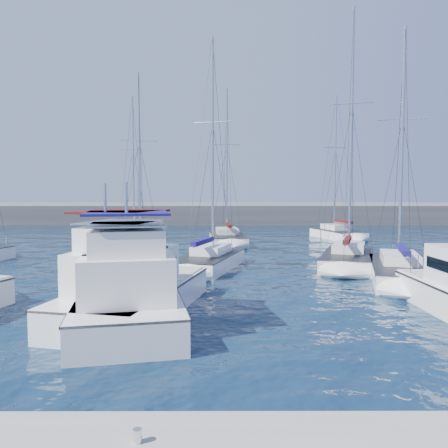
{
  "coord_description": "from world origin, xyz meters",
  "views": [
    {
      "loc": [
        1.49,
        -18.31,
        4.93
      ],
      "look_at": [
        1.56,
        9.33,
        3.0
      ],
      "focal_mm": 35.0,
      "sensor_mm": 36.0,
      "label": 1
    }
  ],
  "objects_px": {
    "sailboat_mid_d": "(348,258)",
    "sailboat_back_c": "(337,234)",
    "sailboat_back_b": "(227,239)",
    "sailboat_mid_b": "(141,254)",
    "sailboat_mid_c": "(209,261)",
    "sailboat_mid_e": "(400,272)",
    "motor_yacht_port_inner": "(129,295)",
    "motor_yacht_stbd_inner": "(132,288)",
    "sailboat_back_a": "(132,238)"
  },
  "relations": [
    {
      "from": "sailboat_mid_d",
      "to": "sailboat_back_c",
      "type": "distance_m",
      "value": 18.84
    },
    {
      "from": "sailboat_back_b",
      "to": "sailboat_back_c",
      "type": "xyz_separation_m",
      "value": [
        12.11,
        5.15,
        0.01
      ]
    },
    {
      "from": "sailboat_mid_b",
      "to": "sailboat_back_c",
      "type": "relative_size",
      "value": 0.88
    },
    {
      "from": "sailboat_mid_c",
      "to": "sailboat_mid_e",
      "type": "height_order",
      "value": "sailboat_mid_c"
    },
    {
      "from": "sailboat_mid_d",
      "to": "sailboat_back_c",
      "type": "height_order",
      "value": "sailboat_mid_d"
    },
    {
      "from": "motor_yacht_port_inner",
      "to": "motor_yacht_stbd_inner",
      "type": "height_order",
      "value": "same"
    },
    {
      "from": "sailboat_mid_e",
      "to": "sailboat_back_b",
      "type": "relative_size",
      "value": 0.94
    },
    {
      "from": "sailboat_mid_b",
      "to": "sailboat_mid_c",
      "type": "relative_size",
      "value": 0.91
    },
    {
      "from": "sailboat_mid_b",
      "to": "sailboat_mid_c",
      "type": "height_order",
      "value": "sailboat_mid_c"
    },
    {
      "from": "sailboat_mid_b",
      "to": "sailboat_back_b",
      "type": "xyz_separation_m",
      "value": [
        6.4,
        11.0,
        0.01
      ]
    },
    {
      "from": "sailboat_mid_b",
      "to": "sailboat_mid_c",
      "type": "xyz_separation_m",
      "value": [
        5.08,
        -3.19,
        0.02
      ]
    },
    {
      "from": "sailboat_mid_e",
      "to": "sailboat_back_c",
      "type": "height_order",
      "value": "sailboat_back_c"
    },
    {
      "from": "sailboat_mid_c",
      "to": "sailboat_mid_e",
      "type": "bearing_deg",
      "value": -3.38
    },
    {
      "from": "motor_yacht_port_inner",
      "to": "sailboat_back_a",
      "type": "height_order",
      "value": "sailboat_back_a"
    },
    {
      "from": "sailboat_back_c",
      "to": "sailboat_back_a",
      "type": "bearing_deg",
      "value": 178.65
    },
    {
      "from": "sailboat_mid_b",
      "to": "sailboat_mid_c",
      "type": "distance_m",
      "value": 6.0
    },
    {
      "from": "sailboat_back_b",
      "to": "sailboat_mid_e",
      "type": "bearing_deg",
      "value": -66.79
    },
    {
      "from": "sailboat_mid_d",
      "to": "motor_yacht_port_inner",
      "type": "bearing_deg",
      "value": -113.12
    },
    {
      "from": "motor_yacht_port_inner",
      "to": "sailboat_mid_c",
      "type": "relative_size",
      "value": 0.59
    },
    {
      "from": "motor_yacht_port_inner",
      "to": "sailboat_mid_b",
      "type": "relative_size",
      "value": 0.65
    },
    {
      "from": "sailboat_mid_b",
      "to": "motor_yacht_port_inner",
      "type": "bearing_deg",
      "value": -94.29
    },
    {
      "from": "sailboat_back_a",
      "to": "sailboat_back_b",
      "type": "distance_m",
      "value": 9.45
    },
    {
      "from": "motor_yacht_stbd_inner",
      "to": "sailboat_mid_c",
      "type": "bearing_deg",
      "value": 88.35
    },
    {
      "from": "sailboat_mid_b",
      "to": "sailboat_back_a",
      "type": "bearing_deg",
      "value": 91.39
    },
    {
      "from": "motor_yacht_port_inner",
      "to": "sailboat_mid_c",
      "type": "xyz_separation_m",
      "value": [
        2.65,
        12.17,
        -0.59
      ]
    },
    {
      "from": "motor_yacht_port_inner",
      "to": "sailboat_back_b",
      "type": "height_order",
      "value": "sailboat_back_b"
    },
    {
      "from": "sailboat_mid_c",
      "to": "sailboat_back_c",
      "type": "height_order",
      "value": "sailboat_back_c"
    },
    {
      "from": "sailboat_mid_c",
      "to": "sailboat_mid_d",
      "type": "relative_size",
      "value": 0.87
    },
    {
      "from": "sailboat_mid_b",
      "to": "sailboat_back_a",
      "type": "xyz_separation_m",
      "value": [
        -3.03,
        11.55,
        0.01
      ]
    },
    {
      "from": "motor_yacht_port_inner",
      "to": "sailboat_back_c",
      "type": "bearing_deg",
      "value": 51.55
    },
    {
      "from": "sailboat_mid_b",
      "to": "sailboat_mid_e",
      "type": "height_order",
      "value": "sailboat_mid_e"
    },
    {
      "from": "motor_yacht_stbd_inner",
      "to": "sailboat_back_b",
      "type": "bearing_deg",
      "value": 93.32
    },
    {
      "from": "sailboat_mid_b",
      "to": "sailboat_mid_e",
      "type": "distance_m",
      "value": 17.49
    },
    {
      "from": "sailboat_back_b",
      "to": "motor_yacht_stbd_inner",
      "type": "bearing_deg",
      "value": -104.03
    },
    {
      "from": "sailboat_back_a",
      "to": "motor_yacht_stbd_inner",
      "type": "bearing_deg",
      "value": -74.69
    },
    {
      "from": "sailboat_mid_e",
      "to": "sailboat_mid_c",
      "type": "bearing_deg",
      "value": 176.95
    },
    {
      "from": "sailboat_mid_e",
      "to": "sailboat_back_a",
      "type": "distance_m",
      "value": 26.62
    },
    {
      "from": "sailboat_mid_b",
      "to": "sailboat_back_c",
      "type": "height_order",
      "value": "sailboat_back_c"
    },
    {
      "from": "motor_yacht_port_inner",
      "to": "sailboat_mid_d",
      "type": "distance_m",
      "value": 17.78
    },
    {
      "from": "motor_yacht_stbd_inner",
      "to": "sailboat_back_c",
      "type": "bearing_deg",
      "value": 74.41
    },
    {
      "from": "motor_yacht_port_inner",
      "to": "sailboat_mid_d",
      "type": "height_order",
      "value": "sailboat_mid_d"
    },
    {
      "from": "sailboat_mid_b",
      "to": "sailboat_mid_e",
      "type": "bearing_deg",
      "value": -37.13
    },
    {
      "from": "sailboat_mid_d",
      "to": "sailboat_back_b",
      "type": "distance_m",
      "value": 15.5
    },
    {
      "from": "sailboat_mid_b",
      "to": "sailboat_mid_d",
      "type": "distance_m",
      "value": 14.62
    },
    {
      "from": "motor_yacht_stbd_inner",
      "to": "sailboat_back_b",
      "type": "height_order",
      "value": "sailboat_back_b"
    },
    {
      "from": "sailboat_back_c",
      "to": "sailboat_back_b",
      "type": "bearing_deg",
      "value": -170.36
    },
    {
      "from": "sailboat_mid_e",
      "to": "sailboat_back_b",
      "type": "bearing_deg",
      "value": 134.49
    },
    {
      "from": "motor_yacht_port_inner",
      "to": "sailboat_back_a",
      "type": "distance_m",
      "value": 27.46
    },
    {
      "from": "sailboat_mid_c",
      "to": "sailboat_back_c",
      "type": "distance_m",
      "value": 23.54
    },
    {
      "from": "sailboat_mid_b",
      "to": "motor_yacht_stbd_inner",
      "type": "bearing_deg",
      "value": -94.02
    }
  ]
}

